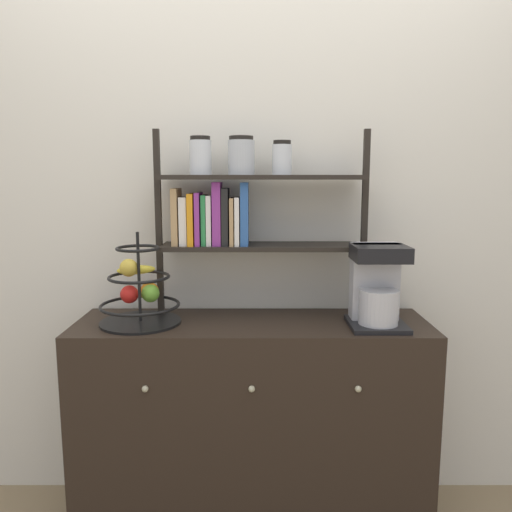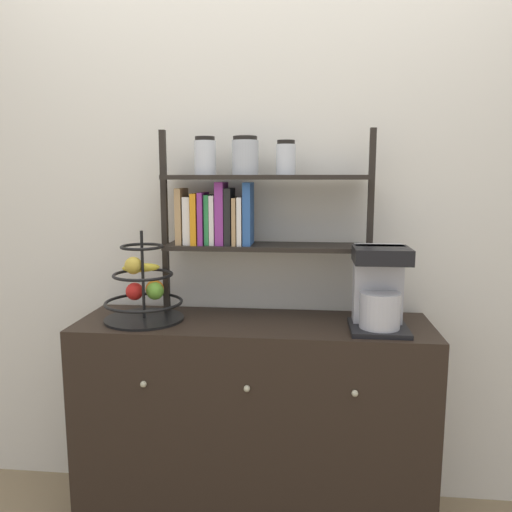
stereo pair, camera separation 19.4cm
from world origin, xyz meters
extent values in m
cube|color=silver|center=(0.00, 0.46, 1.30)|extent=(7.00, 0.05, 2.60)
cube|color=black|center=(0.00, 0.21, 0.43)|extent=(1.40, 0.41, 0.86)
sphere|color=#B2AD8C|center=(-0.39, -0.01, 0.67)|extent=(0.02, 0.02, 0.02)
sphere|color=#B2AD8C|center=(0.00, -0.01, 0.67)|extent=(0.02, 0.02, 0.02)
sphere|color=#B2AD8C|center=(0.39, -0.01, 0.67)|extent=(0.02, 0.02, 0.02)
cube|color=black|center=(0.48, 0.14, 0.87)|extent=(0.21, 0.22, 0.02)
cube|color=#B7B7BC|center=(0.48, 0.20, 1.02)|extent=(0.18, 0.09, 0.30)
cylinder|color=#B7B7BC|center=(0.48, 0.12, 0.94)|extent=(0.15, 0.15, 0.13)
cube|color=black|center=(0.48, 0.13, 1.15)|extent=(0.20, 0.18, 0.06)
cylinder|color=black|center=(-0.44, 0.19, 0.86)|extent=(0.32, 0.32, 0.01)
cylinder|color=black|center=(-0.44, 0.19, 1.04)|extent=(0.01, 0.01, 0.35)
torus|color=black|center=(-0.44, 0.19, 0.93)|extent=(0.31, 0.31, 0.01)
torus|color=black|center=(-0.44, 0.19, 1.04)|extent=(0.24, 0.24, 0.01)
torus|color=black|center=(-0.44, 0.19, 1.16)|extent=(0.17, 0.17, 0.01)
sphere|color=red|center=(-0.49, 0.22, 0.97)|extent=(0.07, 0.07, 0.07)
sphere|color=#6BAD33|center=(-0.41, 0.23, 0.97)|extent=(0.07, 0.07, 0.07)
sphere|color=orange|center=(-0.42, 0.26, 0.97)|extent=(0.08, 0.08, 0.08)
ellipsoid|color=yellow|center=(-0.46, 0.22, 1.07)|extent=(0.15, 0.09, 0.04)
sphere|color=gold|center=(-0.48, 0.19, 1.08)|extent=(0.07, 0.07, 0.07)
cube|color=black|center=(-0.38, 0.31, 1.24)|extent=(0.02, 0.02, 0.76)
cube|color=black|center=(0.46, 0.31, 1.24)|extent=(0.02, 0.02, 0.76)
cube|color=black|center=(0.04, 0.31, 1.15)|extent=(0.81, 0.20, 0.02)
cube|color=black|center=(0.04, 0.31, 1.43)|extent=(0.81, 0.20, 0.02)
cube|color=tan|center=(-0.31, 0.31, 1.27)|extent=(0.02, 0.14, 0.23)
cube|color=white|center=(-0.27, 0.31, 1.25)|extent=(0.03, 0.14, 0.19)
cube|color=orange|center=(-0.24, 0.31, 1.26)|extent=(0.02, 0.16, 0.21)
cube|color=#8C338C|center=(-0.22, 0.31, 1.26)|extent=(0.02, 0.15, 0.21)
cube|color=#2D8C47|center=(-0.19, 0.31, 1.26)|extent=(0.02, 0.13, 0.20)
cube|color=white|center=(-0.17, 0.31, 1.25)|extent=(0.02, 0.13, 0.20)
cube|color=#8C338C|center=(-0.14, 0.31, 1.28)|extent=(0.03, 0.14, 0.25)
cube|color=black|center=(-0.11, 0.31, 1.27)|extent=(0.03, 0.14, 0.23)
cube|color=tan|center=(-0.08, 0.31, 1.25)|extent=(0.02, 0.16, 0.19)
cube|color=white|center=(-0.06, 0.31, 1.25)|extent=(0.02, 0.16, 0.19)
cube|color=#2D599E|center=(-0.03, 0.31, 1.28)|extent=(0.03, 0.15, 0.25)
cylinder|color=silver|center=(-0.21, 0.31, 1.50)|extent=(0.09, 0.09, 0.14)
cylinder|color=black|center=(-0.21, 0.31, 1.58)|extent=(0.08, 0.08, 0.02)
cylinder|color=#ADB2B7|center=(-0.04, 0.31, 1.50)|extent=(0.11, 0.11, 0.14)
cylinder|color=black|center=(-0.04, 0.31, 1.58)|extent=(0.10, 0.10, 0.02)
cylinder|color=silver|center=(0.12, 0.31, 1.49)|extent=(0.08, 0.08, 0.12)
cylinder|color=black|center=(0.12, 0.31, 1.56)|extent=(0.07, 0.07, 0.02)
camera|label=1|loc=(0.02, -1.71, 1.42)|focal=35.00mm
camera|label=2|loc=(0.21, -1.70, 1.42)|focal=35.00mm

